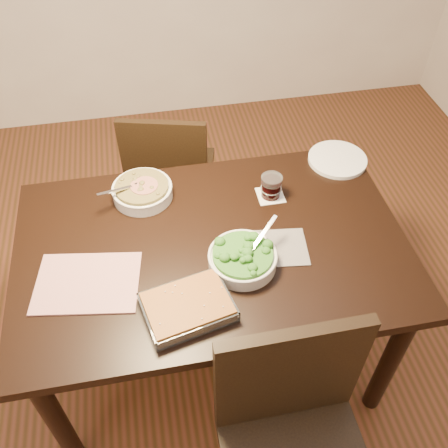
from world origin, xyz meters
name	(u,v)px	position (x,y,z in m)	size (l,w,h in m)	color
ground	(215,349)	(0.00, 0.00, 0.00)	(4.00, 4.00, 0.00)	#3F2812
table	(212,261)	(0.00, 0.00, 0.65)	(1.40, 0.90, 0.75)	black
magazine_a	(87,283)	(-0.44, -0.10, 0.75)	(0.34, 0.25, 0.01)	#9F2D38
magazine_b	(273,248)	(0.21, -0.06, 0.75)	(0.24, 0.17, 0.00)	#26252D
coaster	(270,195)	(0.27, 0.21, 0.75)	(0.10, 0.10, 0.00)	white
stew_bowl	(142,191)	(-0.22, 0.29, 0.78)	(0.25, 0.23, 0.09)	white
broccoli_bowl	(243,258)	(0.09, -0.11, 0.78)	(0.24, 0.24, 0.09)	white
baking_dish	(188,307)	(-0.12, -0.27, 0.77)	(0.31, 0.26, 0.05)	silver
wine_tumbler	(271,186)	(0.27, 0.21, 0.80)	(0.08, 0.08, 0.09)	black
dinner_plate	(337,159)	(0.60, 0.36, 0.76)	(0.25, 0.25, 0.02)	silver
chair_near	(294,439)	(0.14, -0.64, 0.53)	(0.45, 0.45, 0.96)	black
chair_far	(170,172)	(-0.09, 0.74, 0.47)	(0.48, 0.48, 0.85)	black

